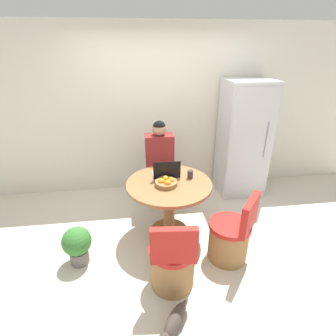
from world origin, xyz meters
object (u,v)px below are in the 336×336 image
fruit_bowl (166,183)px  person_seated (159,160)px  refrigerator (243,139)px  chair_near_camera (173,263)px  cat (174,321)px  potted_plant (77,244)px  dining_table (169,198)px  laptop (166,173)px  chair_near_right_corner (230,238)px

fruit_bowl → person_seated: bearing=90.1°
refrigerator → chair_near_camera: size_ratio=2.12×
person_seated → cat: bearing=87.7°
potted_plant → chair_near_camera: bearing=-23.6°
dining_table → person_seated: person_seated is taller
refrigerator → laptop: 1.58m
chair_near_right_corner → fruit_bowl: fruit_bowl is taller
cat → potted_plant: (-0.96, 0.92, 0.17)m
dining_table → fruit_bowl: size_ratio=3.93×
chair_near_camera → person_seated: bearing=-86.0°
chair_near_camera → chair_near_right_corner: bearing=-152.2°
person_seated → cat: size_ratio=3.18×
person_seated → laptop: 0.60m
refrigerator → fruit_bowl: 1.72m
chair_near_right_corner → potted_plant: bearing=-55.2°
laptop → dining_table: bearing=95.5°
chair_near_camera → potted_plant: 1.11m
fruit_bowl → potted_plant: bearing=-163.0°
refrigerator → potted_plant: refrigerator is taller
refrigerator → chair_near_right_corner: bearing=-114.3°
dining_table → laptop: laptop is taller
chair_near_camera → laptop: size_ratio=2.54×
person_seated → laptop: bearing=92.7°
refrigerator → fruit_bowl: refrigerator is taller
laptop → cat: (-0.11, -1.45, -0.72)m
refrigerator → cat: refrigerator is taller
refrigerator → person_seated: bearing=-170.0°
chair_near_camera → cat: chair_near_camera is taller
laptop → potted_plant: laptop is taller
refrigerator → fruit_bowl: bearing=-142.4°
chair_near_right_corner → person_seated: (-0.68, 1.28, 0.44)m
dining_table → chair_near_camera: chair_near_camera is taller
fruit_bowl → cat: 1.43m
refrigerator → cat: 2.83m
dining_table → person_seated: size_ratio=0.78×
dining_table → laptop: bearing=95.5°
laptop → chair_near_right_corner: bearing=133.6°
cat → fruit_bowl: bearing=-149.1°
person_seated → fruit_bowl: person_seated is taller
chair_near_camera → person_seated: 1.63m
dining_table → laptop: 0.31m
person_seated → potted_plant: (-1.05, -1.13, -0.46)m
refrigerator → cat: (-1.45, -2.29, -0.82)m
refrigerator → dining_table: (-1.32, -0.99, -0.37)m
fruit_bowl → potted_plant: 1.22m
dining_table → cat: dining_table is taller
dining_table → chair_near_camera: (-0.08, -0.82, -0.26)m
dining_table → refrigerator: bearing=36.8°
chair_near_camera → potted_plant: chair_near_camera is taller
chair_near_camera → person_seated: size_ratio=0.64×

